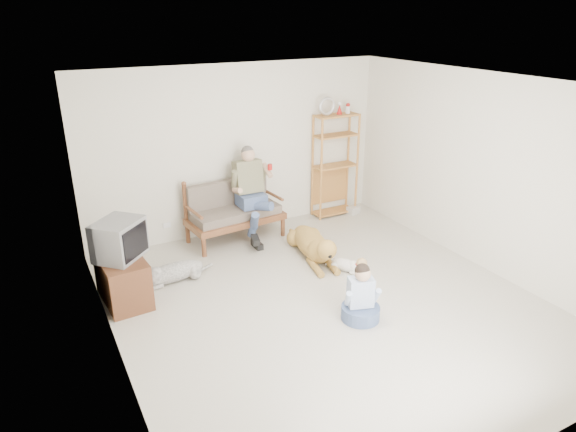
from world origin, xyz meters
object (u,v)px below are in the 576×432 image
tv_stand (122,279)px  golden_retriever (314,245)px  etagere (335,164)px  loveseat (234,209)px

tv_stand → golden_retriever: 2.75m
etagere → golden_retriever: size_ratio=1.28×
etagere → golden_retriever: (-1.22, -1.36, -0.72)m
etagere → golden_retriever: bearing=-131.8°
tv_stand → golden_retriever: tv_stand is taller
loveseat → tv_stand: loveseat is taller
loveseat → etagere: etagere is taller
etagere → tv_stand: 4.20m
tv_stand → etagere: bearing=13.9°
loveseat → etagere: 2.03m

